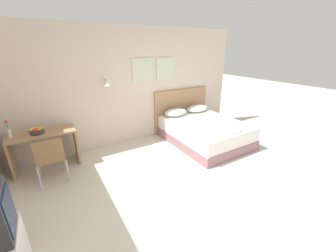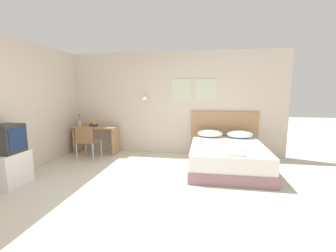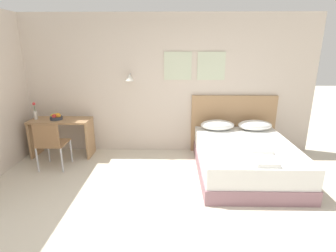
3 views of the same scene
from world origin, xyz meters
TOP-DOWN VIEW (x-y plane):
  - ground_plane at (0.00, 0.00)m, footprint 24.00×24.00m
  - wall_back at (0.01, 2.62)m, footprint 5.98×0.31m
  - bed at (1.46, 1.56)m, footprint 1.54×1.96m
  - headboard at (1.46, 2.56)m, footprint 1.66×0.06m
  - pillow_left at (1.11, 2.30)m, footprint 0.63×0.37m
  - pillow_right at (1.82, 2.30)m, footprint 0.63×0.37m
  - folded_towel_near_foot at (1.58, 1.26)m, footprint 0.33×0.33m
  - folded_towel_mid_bed at (1.52, 0.81)m, footprint 0.30×0.33m
  - desk at (-1.87, 2.27)m, footprint 1.12×0.48m
  - desk_chair at (-1.81, 1.65)m, footprint 0.46×0.46m
  - fruit_bowl at (-1.94, 2.26)m, footprint 0.24×0.23m
  - flower_vase at (-2.33, 2.27)m, footprint 0.06×0.06m

SIDE VIEW (x-z plane):
  - ground_plane at x=0.00m, z-range 0.00..0.00m
  - bed at x=1.46m, z-range 0.00..0.53m
  - desk_chair at x=-1.81m, z-range 0.08..0.92m
  - desk at x=-1.87m, z-range 0.14..0.87m
  - folded_towel_near_foot at x=1.58m, z-range 0.53..0.59m
  - folded_towel_mid_bed at x=1.52m, z-range 0.53..0.59m
  - headboard at x=1.46m, z-range 0.00..1.14m
  - pillow_left at x=1.11m, z-range 0.53..0.72m
  - pillow_right at x=1.82m, z-range 0.53..0.72m
  - fruit_bowl at x=-1.94m, z-range 0.71..0.84m
  - flower_vase at x=-2.33m, z-range 0.69..1.02m
  - wall_back at x=0.01m, z-range 0.00..2.65m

